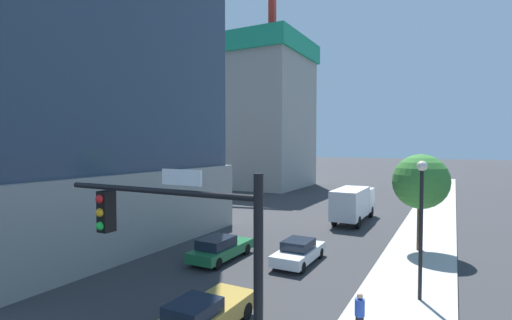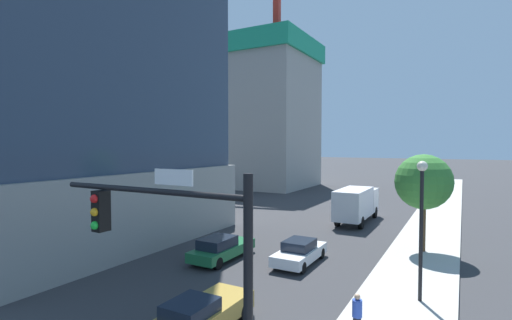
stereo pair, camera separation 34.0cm
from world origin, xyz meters
The scene contains 10 objects.
sidewalk centered at (8.28, 20.00, 0.07)m, with size 4.09×120.00×0.15m, color #B2AFA8.
construction_building centered at (-18.50, 52.38, 13.24)m, with size 17.31×15.57×32.02m.
traffic_light_pole centered at (4.72, 4.01, 4.41)m, with size 5.67×0.48×6.17m.
street_lamp centered at (8.86, 14.88, 4.08)m, with size 0.44×0.44×6.03m.
street_tree centered at (8.22, 23.15, 4.52)m, with size 3.47×3.47×6.13m.
car_gold centered at (2.22, 8.37, 0.72)m, with size 1.74×4.09×1.45m.
car_white centered at (2.22, 17.46, 0.68)m, with size 1.78×4.47×1.39m.
car_green centered at (-2.11, 15.78, 0.72)m, with size 1.82×4.72×1.44m.
box_truck centered at (2.22, 30.54, 1.76)m, with size 2.26×7.84×3.07m.
pedestrian_blue_shirt centered at (7.27, 10.39, 0.95)m, with size 0.34×0.34×1.57m.
Camera 2 is at (10.38, -2.36, 6.86)m, focal length 26.15 mm.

